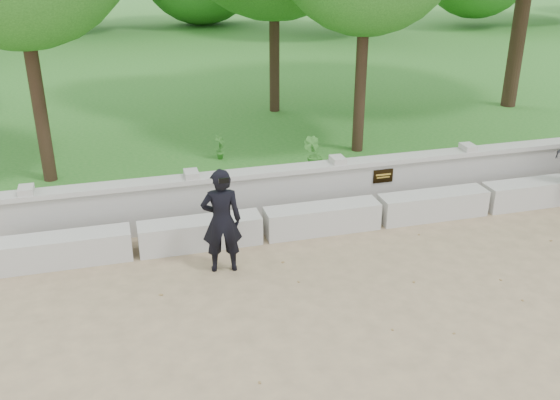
{
  "coord_description": "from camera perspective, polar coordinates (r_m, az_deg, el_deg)",
  "views": [
    {
      "loc": [
        -4.12,
        -6.77,
        4.58
      ],
      "look_at": [
        -1.9,
        1.24,
        0.94
      ],
      "focal_mm": 40.0,
      "sensor_mm": 36.0,
      "label": 1
    }
  ],
  "objects": [
    {
      "name": "man_main",
      "position": [
        8.83,
        -5.36,
        -1.9
      ],
      "size": [
        0.61,
        0.55,
        1.57
      ],
      "color": "black",
      "rests_on": "ground"
    },
    {
      "name": "ground",
      "position": [
        9.15,
        13.76,
        -7.12
      ],
      "size": [
        80.0,
        80.0,
        0.0
      ],
      "primitive_type": "plane",
      "color": "#9A835E",
      "rests_on": "ground"
    },
    {
      "name": "shrub_a",
      "position": [
        12.71,
        -5.53,
        4.87
      ],
      "size": [
        0.31,
        0.33,
        0.52
      ],
      "primitive_type": "imported",
      "rotation": [
        0.0,
        0.0,
        0.93
      ],
      "color": "#367528",
      "rests_on": "lawn"
    },
    {
      "name": "parapet_wall",
      "position": [
        11.03,
        7.64,
        1.54
      ],
      "size": [
        12.5,
        0.35,
        0.9
      ],
      "color": "#9F9D96",
      "rests_on": "ground"
    },
    {
      "name": "lawn",
      "position": [
        21.64,
        -4.26,
        11.71
      ],
      "size": [
        40.0,
        22.0,
        0.25
      ],
      "primitive_type": "cube",
      "color": "#21621B",
      "rests_on": "ground"
    },
    {
      "name": "concrete_bench",
      "position": [
        10.54,
        9.02,
        -1.05
      ],
      "size": [
        11.9,
        0.45,
        0.45
      ],
      "color": "#AAA7A0",
      "rests_on": "ground"
    },
    {
      "name": "shrub_b",
      "position": [
        12.01,
        3.03,
        4.2
      ],
      "size": [
        0.47,
        0.46,
        0.67
      ],
      "primitive_type": "imported",
      "rotation": [
        0.0,
        0.0,
        2.46
      ],
      "color": "#367528",
      "rests_on": "lawn"
    }
  ]
}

